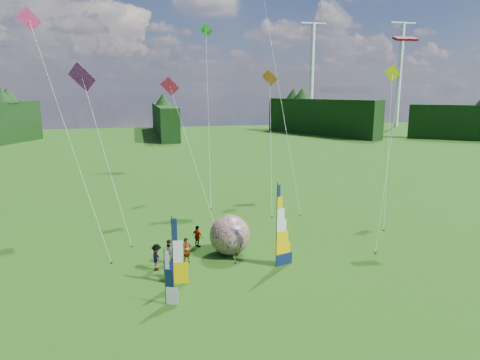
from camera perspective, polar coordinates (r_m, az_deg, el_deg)
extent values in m
plane|color=#204910|center=(24.30, 4.68, -14.62)|extent=(220.00, 220.00, 0.00)
sphere|color=#000F83|center=(28.77, -1.38, -7.35)|extent=(3.34, 3.34, 2.70)
imported|color=#66594C|center=(27.75, -7.10, -9.32)|extent=(0.73, 0.68, 1.67)
imported|color=#66594C|center=(27.82, -9.34, -9.42)|extent=(0.84, 0.55, 1.59)
imported|color=#66594C|center=(27.01, -11.06, -10.08)|extent=(0.61, 1.13, 1.66)
imported|color=#66594C|center=(30.36, -5.69, -7.50)|extent=(0.85, 0.95, 1.56)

